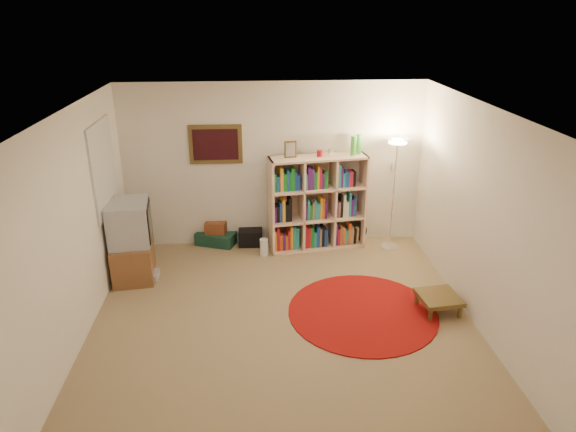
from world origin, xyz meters
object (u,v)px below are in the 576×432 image
object	(u,v)px
floor_lamp	(396,158)
suitcase	(217,237)
bookshelf	(316,204)
floor_fan	(356,231)
tv_stand	(132,241)
side_table	(439,298)

from	to	relation	value
floor_lamp	suitcase	bearing A→B (deg)	172.41
bookshelf	floor_fan	bearing A→B (deg)	-1.81
bookshelf	tv_stand	size ratio (longest dim) A/B	1.58
floor_lamp	side_table	bearing A→B (deg)	-85.59
floor_lamp	suitcase	distance (m)	3.02
side_table	bookshelf	bearing A→B (deg)	123.49
tv_stand	side_table	size ratio (longest dim) A/B	2.09
suitcase	floor_lamp	bearing A→B (deg)	12.62
floor_lamp	bookshelf	bearing A→B (deg)	173.20
floor_fan	bookshelf	bearing A→B (deg)	-168.54
floor_lamp	side_table	size ratio (longest dim) A/B	3.28
bookshelf	tv_stand	distance (m)	2.72
floor_fan	side_table	bearing A→B (deg)	-67.27
suitcase	side_table	world-z (taller)	side_table
bookshelf	floor_lamp	bearing A→B (deg)	-14.82
suitcase	side_table	bearing A→B (deg)	-17.28
floor_lamp	tv_stand	world-z (taller)	floor_lamp
suitcase	side_table	size ratio (longest dim) A/B	1.31
floor_lamp	floor_fan	xyz separation A→B (m)	(-0.49, 0.21, -1.24)
floor_lamp	floor_fan	size ratio (longest dim) A/B	4.42
floor_lamp	floor_fan	bearing A→B (deg)	157.24
floor_fan	side_table	size ratio (longest dim) A/B	0.74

